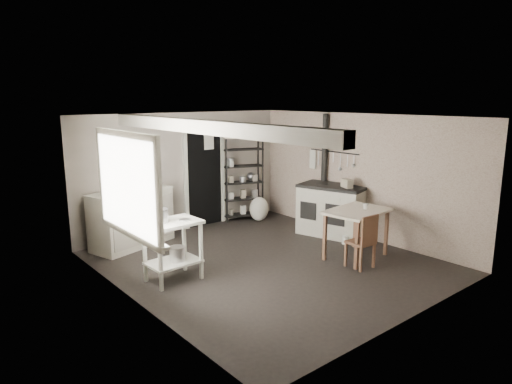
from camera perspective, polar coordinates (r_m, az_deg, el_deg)
floor at (r=7.37m, az=1.51°, el=-8.77°), size 5.00×5.00×0.00m
ceiling at (r=6.91m, az=1.61°, el=9.39°), size 5.00×5.00×0.00m
wall_back at (r=9.05m, az=-8.94°, el=2.51°), size 4.50×0.02×2.30m
wall_front at (r=5.48m, az=19.09°, el=-4.11°), size 4.50×0.02×2.30m
wall_left at (r=5.86m, az=-15.27°, el=-2.87°), size 0.02×5.00×2.30m
wall_right at (r=8.67m, az=12.82°, el=1.96°), size 0.02×5.00×2.30m
window at (r=5.97m, az=-15.99°, el=0.82°), size 0.12×1.76×1.28m
doorway at (r=9.28m, az=-6.43°, el=1.87°), size 0.96×0.10×2.08m
ceiling_beam at (r=6.19m, az=-6.86°, el=8.10°), size 0.18×5.00×0.18m
wallpaper_panel at (r=8.67m, az=12.78°, el=1.95°), size 0.01×5.00×2.30m
utensil_rail at (r=8.95m, az=9.65°, el=4.97°), size 0.06×1.20×0.44m
prep_table at (r=6.67m, az=-10.32°, el=-7.58°), size 0.78×0.57×0.88m
stockpot at (r=6.50m, az=-11.95°, el=-3.17°), size 0.27×0.27×0.26m
saucepan at (r=6.55m, az=-8.91°, el=-3.74°), size 0.17×0.17×0.09m
bucket at (r=6.65m, az=-9.81°, el=-7.73°), size 0.27×0.27×0.24m
base_cabinets at (r=8.34m, az=-15.25°, el=-3.42°), size 1.64×1.04×1.00m
mixing_bowl at (r=8.24m, az=-14.58°, el=-0.05°), size 0.33×0.33×0.06m
counter_cup at (r=7.94m, az=-17.65°, el=-0.52°), size 0.17×0.17×0.10m
shelf_rack at (r=9.65m, az=-1.66°, el=2.02°), size 0.89×0.59×1.75m
shelf_jar at (r=9.38m, az=-3.12°, el=4.25°), size 0.10×0.10×0.17m
storage_box_a at (r=9.43m, az=-2.94°, el=8.27°), size 0.38×0.36×0.21m
storage_box_b at (r=9.65m, az=-1.05°, el=8.24°), size 0.30×0.29×0.18m
stove at (r=8.79m, az=9.46°, el=-2.52°), size 0.98×1.36×0.96m
stovepipe at (r=9.03m, az=8.58°, el=5.32°), size 0.14×0.14×1.35m
side_ledge at (r=8.63m, az=11.03°, el=-2.91°), size 0.55×0.35×0.80m
oats_box at (r=8.47m, az=11.29°, el=0.83°), size 0.19×0.24×0.32m
work_table at (r=7.65m, az=12.39°, el=-5.28°), size 1.13×0.85×0.80m
table_cup at (r=7.62m, az=13.50°, el=-2.07°), size 0.12×0.12×0.09m
chair at (r=7.20m, az=12.94°, el=-5.50°), size 0.37×0.39×0.86m
flour_sack at (r=9.69m, az=0.38°, el=-2.23°), size 0.51×0.47×0.51m
floor_crock at (r=8.38m, az=11.07°, el=-5.89°), size 0.13×0.13×0.15m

